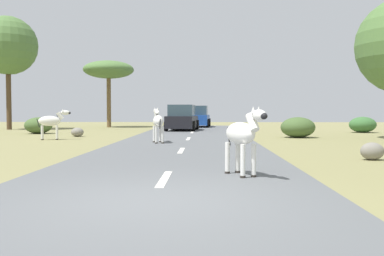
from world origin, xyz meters
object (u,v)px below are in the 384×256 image
object	(u,v)px
zebra_1	(51,121)
bush_3	(363,125)
tree_3	(109,70)
bush_1	(38,125)
rock_1	(77,132)
zebra_0	(242,135)
car_0	(182,119)
rock_3	(372,151)
zebra_2	(158,122)
car_1	(198,117)
bush_0	(298,127)
tree_0	(8,46)

from	to	relation	value
zebra_1	bush_3	bearing A→B (deg)	96.20
tree_3	bush_1	size ratio (longest dim) A/B	3.34
tree_3	rock_1	size ratio (longest dim) A/B	8.27
zebra_0	car_0	world-z (taller)	car_0
bush_3	rock_3	size ratio (longest dim) A/B	2.55
zebra_2	zebra_0	bearing A→B (deg)	-87.50
car_1	bush_0	distance (m)	14.12
tree_0	zebra_2	bearing A→B (deg)	-46.42
zebra_0	tree_0	xyz separation A→B (m)	(-15.20, 22.10, 5.21)
tree_0	bush_0	bearing A→B (deg)	-24.38
bush_1	bush_3	distance (m)	20.22
zebra_1	rock_1	xyz separation A→B (m)	(0.51, 2.46, -0.64)
tree_0	bush_0	world-z (taller)	tree_0
tree_3	zebra_2	bearing A→B (deg)	-70.94
bush_3	rock_3	bearing A→B (deg)	-109.10
zebra_1	zebra_2	world-z (taller)	zebra_2
zebra_2	zebra_1	bearing A→B (deg)	141.93
zebra_0	car_1	size ratio (longest dim) A/B	0.33
rock_1	rock_3	size ratio (longest dim) A/B	1.01
bush_0	zebra_1	bearing A→B (deg)	-170.64
zebra_1	zebra_0	bearing A→B (deg)	19.34
zebra_0	car_0	xyz separation A→B (m)	(-2.35, 20.31, -0.06)
tree_0	rock_1	xyz separation A→B (m)	(7.56, -8.26, -5.88)
tree_3	zebra_1	bearing A→B (deg)	-87.54
car_0	rock_3	bearing A→B (deg)	-65.36
bush_1	bush_3	xyz separation A→B (m)	(20.13, 1.86, 0.01)
zebra_2	car_1	bearing A→B (deg)	71.05
tree_0	rock_3	distance (m)	27.44
zebra_2	bush_3	size ratio (longest dim) A/B	0.93
car_1	bush_3	xyz separation A→B (m)	(10.65, -7.84, -0.35)
zebra_2	tree_0	xyz separation A→B (m)	(-12.44, 13.07, 5.18)
car_1	bush_0	world-z (taller)	car_1
car_0	bush_0	distance (m)	9.42
rock_1	tree_0	bearing A→B (deg)	132.44
zebra_2	rock_1	distance (m)	6.89
zebra_0	bush_1	world-z (taller)	zebra_0
rock_3	tree_0	bearing A→B (deg)	135.66
bush_3	rock_3	xyz separation A→B (m)	(-5.27, -15.21, -0.25)
bush_1	bush_0	bearing A→B (deg)	-12.55
tree_0	car_0	bearing A→B (deg)	-7.92
zebra_1	tree_3	bearing A→B (deg)	166.18
zebra_2	bush_1	size ratio (longest dim) A/B	0.94
bush_1	tree_0	bearing A→B (deg)	128.60
zebra_0	bush_1	xyz separation A→B (m)	(-10.90, 16.71, -0.41)
zebra_1	zebra_2	distance (m)	5.88
zebra_2	bush_0	size ratio (longest dim) A/B	0.88
car_1	bush_1	world-z (taller)	car_1
zebra_2	tree_0	bearing A→B (deg)	119.07
zebra_2	bush_3	world-z (taller)	zebra_2
tree_3	bush_1	bearing A→B (deg)	-102.09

